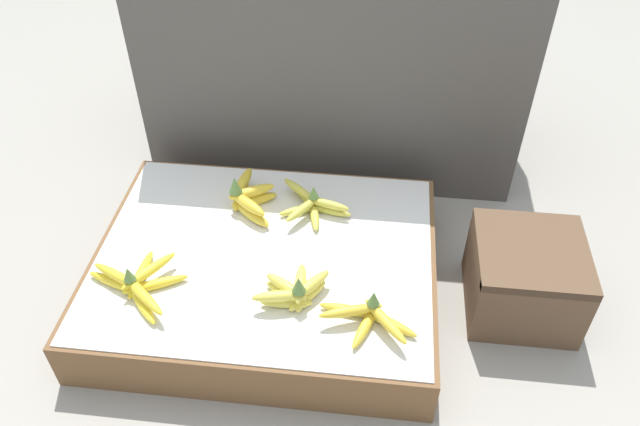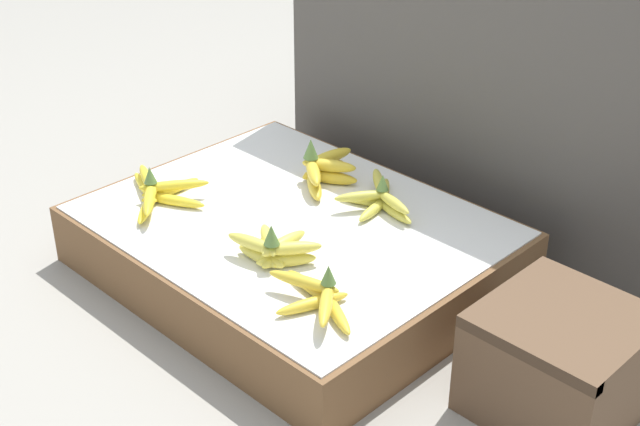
# 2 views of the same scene
# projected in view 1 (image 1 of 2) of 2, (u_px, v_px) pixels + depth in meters

# --- Properties ---
(ground_plane) EXTENTS (10.00, 10.00, 0.00)m
(ground_plane) POSITION_uv_depth(u_px,v_px,m) (268.00, 290.00, 1.76)
(ground_plane) COLOR gray
(display_platform) EXTENTS (0.91, 0.72, 0.15)m
(display_platform) POSITION_uv_depth(u_px,v_px,m) (266.00, 272.00, 1.71)
(display_platform) COLOR brown
(display_platform) RESTS_ON ground_plane
(back_vendor_table) EXTENTS (1.18, 0.51, 0.78)m
(back_vendor_table) POSITION_uv_depth(u_px,v_px,m) (336.00, 47.00, 2.02)
(back_vendor_table) COLOR #4C4742
(back_vendor_table) RESTS_ON ground_plane
(wooden_crate) EXTENTS (0.28, 0.28, 0.22)m
(wooden_crate) POSITION_uv_depth(u_px,v_px,m) (525.00, 278.00, 1.65)
(wooden_crate) COLOR brown
(wooden_crate) RESTS_ON ground_plane
(banana_bunch_front_left) EXTENTS (0.26, 0.24, 0.09)m
(banana_bunch_front_left) POSITION_uv_depth(u_px,v_px,m) (137.00, 283.00, 1.54)
(banana_bunch_front_left) COLOR yellow
(banana_bunch_front_left) RESTS_ON display_platform
(banana_bunch_front_midright) EXTENTS (0.19, 0.14, 0.10)m
(banana_bunch_front_midright) POSITION_uv_depth(u_px,v_px,m) (295.00, 291.00, 1.52)
(banana_bunch_front_midright) COLOR #DBCC4C
(banana_bunch_front_midright) RESTS_ON display_platform
(banana_bunch_front_right) EXTENTS (0.24, 0.15, 0.09)m
(banana_bunch_front_right) POSITION_uv_depth(u_px,v_px,m) (369.00, 316.00, 1.47)
(banana_bunch_front_right) COLOR gold
(banana_bunch_front_right) RESTS_ON display_platform
(banana_bunch_middle_midleft) EXTENTS (0.14, 0.22, 0.11)m
(banana_bunch_middle_midleft) POSITION_uv_depth(u_px,v_px,m) (247.00, 197.00, 1.77)
(banana_bunch_middle_midleft) COLOR gold
(banana_bunch_middle_midleft) RESTS_ON display_platform
(banana_bunch_middle_midright) EXTENTS (0.22, 0.21, 0.09)m
(banana_bunch_middle_midright) POSITION_uv_depth(u_px,v_px,m) (311.00, 204.00, 1.77)
(banana_bunch_middle_midright) COLOR gold
(banana_bunch_middle_midright) RESTS_ON display_platform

